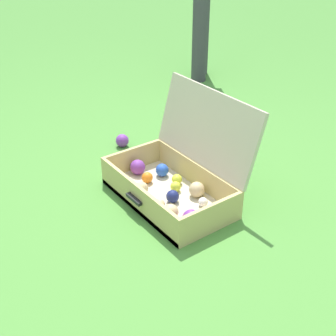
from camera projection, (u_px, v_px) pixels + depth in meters
name	position (u px, v px, depth m)	size (l,w,h in m)	color
ground_plane	(169.00, 203.00, 2.22)	(16.00, 16.00, 0.00)	#4C8C38
open_suitcase	(177.00, 176.00, 2.22)	(0.66, 0.49, 0.51)	beige
stray_ball_on_grass	(122.00, 141.00, 2.71)	(0.08, 0.08, 0.08)	purple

